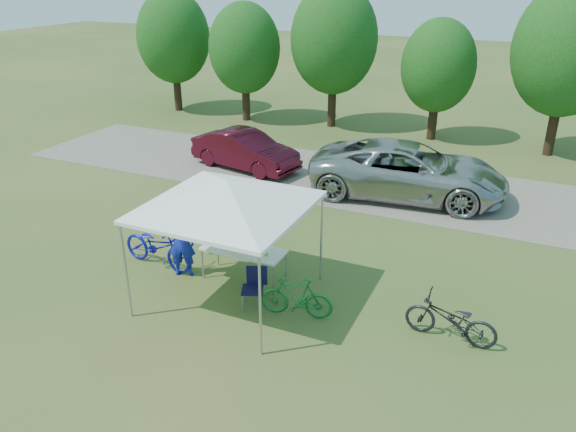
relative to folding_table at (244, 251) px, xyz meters
name	(u,v)px	position (x,y,z in m)	size (l,w,h in m)	color
ground	(231,297)	(0.09, -0.78, -0.74)	(100.00, 100.00, 0.00)	#2D5119
gravel_strip	(349,180)	(0.09, 7.22, -0.73)	(24.00, 5.00, 0.02)	gray
canopy	(226,183)	(0.09, -0.78, 1.91)	(4.53, 4.53, 3.00)	#A5A5AA
treeline	(395,49)	(-0.20, 13.27, 2.79)	(24.89, 4.28, 6.30)	#382314
folding_table	(244,251)	(0.00, 0.00, 0.00)	(1.90, 0.79, 0.78)	white
folding_chair	(255,283)	(0.70, -0.82, -0.23)	(0.58, 0.61, 0.87)	black
cooler	(235,240)	(-0.22, 0.00, 0.22)	(0.50, 0.34, 0.36)	white
ice_cream_cup	(266,254)	(0.59, -0.05, 0.08)	(0.09, 0.09, 0.07)	gold
cyclist	(181,242)	(-1.41, -0.38, 0.11)	(0.62, 0.41, 1.70)	#1522AF
bike_blue	(157,246)	(-2.18, -0.29, -0.22)	(0.70, 1.99, 1.05)	#12149F
bike_green	(297,297)	(1.68, -0.84, -0.29)	(0.42, 1.50, 0.90)	#197230
bike_dark	(451,320)	(4.69, -0.38, -0.28)	(0.61, 1.76, 0.92)	black
minivan	(408,170)	(2.17, 6.61, 0.11)	(2.75, 5.97, 1.66)	#ADADA8
sedan	(245,150)	(-3.66, 6.83, -0.06)	(1.39, 4.00, 1.32)	#430B17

